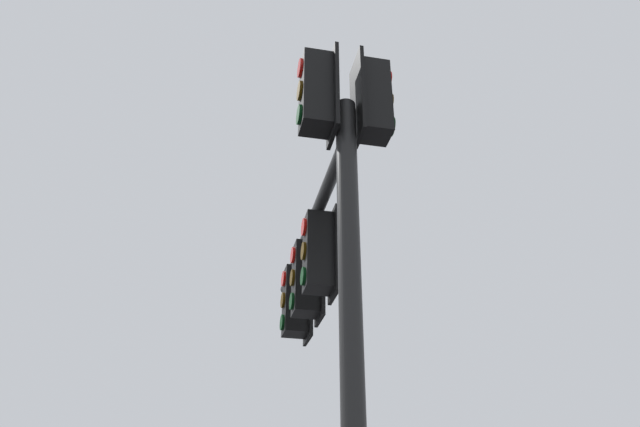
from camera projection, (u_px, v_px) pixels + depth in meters
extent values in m
cylinder|color=black|center=(353.00, 416.00, 4.81)|extent=(0.20, 0.20, 6.06)
cylinder|color=black|center=(309.00, 231.00, 7.67)|extent=(3.37, 1.82, 0.14)
cube|color=black|center=(316.00, 93.00, 6.31)|extent=(0.40, 0.40, 0.90)
cube|color=black|center=(333.00, 95.00, 6.34)|extent=(0.41, 0.24, 1.04)
cylinder|color=red|center=(300.00, 68.00, 6.43)|extent=(0.19, 0.12, 0.20)
cylinder|color=#3C2703|center=(300.00, 91.00, 6.28)|extent=(0.19, 0.12, 0.20)
cylinder|color=black|center=(299.00, 115.00, 6.13)|extent=(0.19, 0.12, 0.20)
cube|color=black|center=(374.00, 101.00, 6.42)|extent=(0.40, 0.40, 0.90)
cube|color=black|center=(358.00, 99.00, 6.39)|extent=(0.41, 0.24, 1.04)
cylinder|color=red|center=(388.00, 81.00, 6.60)|extent=(0.19, 0.12, 0.20)
cylinder|color=#3C2703|center=(389.00, 103.00, 6.45)|extent=(0.19, 0.12, 0.20)
cylinder|color=black|center=(391.00, 127.00, 6.30)|extent=(0.19, 0.12, 0.20)
cube|color=black|center=(318.00, 252.00, 6.95)|extent=(0.40, 0.40, 0.90)
cube|color=black|center=(333.00, 254.00, 6.98)|extent=(0.41, 0.24, 1.04)
cylinder|color=red|center=(304.00, 227.00, 7.07)|extent=(0.19, 0.12, 0.20)
cylinder|color=#3C2703|center=(303.00, 251.00, 6.92)|extent=(0.19, 0.12, 0.20)
cylinder|color=black|center=(303.00, 276.00, 6.77)|extent=(0.19, 0.12, 0.20)
cube|color=black|center=(306.00, 279.00, 7.56)|extent=(0.40, 0.40, 0.90)
cube|color=black|center=(320.00, 280.00, 7.59)|extent=(0.41, 0.23, 1.04)
cylinder|color=red|center=(293.00, 255.00, 7.68)|extent=(0.19, 0.12, 0.20)
cylinder|color=#3C2703|center=(292.00, 278.00, 7.53)|extent=(0.19, 0.12, 0.20)
cylinder|color=black|center=(292.00, 301.00, 7.38)|extent=(0.19, 0.12, 0.20)
cube|color=black|center=(295.00, 301.00, 8.18)|extent=(0.40, 0.40, 0.90)
cube|color=black|center=(308.00, 302.00, 8.21)|extent=(0.41, 0.23, 1.04)
cylinder|color=red|center=(283.00, 279.00, 8.30)|extent=(0.19, 0.11, 0.20)
cylinder|color=#3C2703|center=(283.00, 300.00, 8.15)|extent=(0.19, 0.11, 0.20)
cylinder|color=black|center=(282.00, 322.00, 8.00)|extent=(0.19, 0.11, 0.20)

